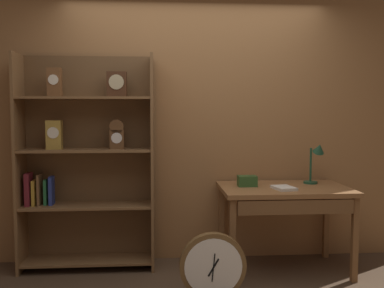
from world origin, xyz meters
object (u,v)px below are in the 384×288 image
object	(u,v)px
open_repair_manual	(284,188)
round_clock_large	(213,268)
workbench	(285,197)
bookshelf	(86,162)
desk_lamp	(316,158)
toolbox_small	(247,181)

from	to	relation	value
open_repair_manual	round_clock_large	bearing A→B (deg)	-154.39
workbench	round_clock_large	distance (m)	1.05
bookshelf	desk_lamp	bearing A→B (deg)	-2.84
desk_lamp	toolbox_small	xyz separation A→B (m)	(-0.67, -0.08, -0.20)
toolbox_small	open_repair_manual	bearing A→B (deg)	-31.86
toolbox_small	round_clock_large	distance (m)	0.98
bookshelf	desk_lamp	distance (m)	2.15
bookshelf	open_repair_manual	size ratio (longest dim) A/B	8.97
workbench	bookshelf	bearing A→B (deg)	172.00
desk_lamp	round_clock_large	size ratio (longest dim) A/B	0.73
bookshelf	round_clock_large	xyz separation A→B (m)	(1.08, -0.89, -0.71)
bookshelf	round_clock_large	bearing A→B (deg)	-39.51
desk_lamp	round_clock_large	xyz separation A→B (m)	(-1.07, -0.78, -0.74)
desk_lamp	toolbox_small	distance (m)	0.70
open_repair_manual	bookshelf	bearing A→B (deg)	156.75
bookshelf	desk_lamp	world-z (taller)	bookshelf
bookshelf	open_repair_manual	xyz separation A→B (m)	(1.77, -0.36, -0.20)
bookshelf	workbench	distance (m)	1.85
bookshelf	desk_lamp	xyz separation A→B (m)	(2.15, -0.11, 0.03)
bookshelf	round_clock_large	distance (m)	1.57
bookshelf	toolbox_small	size ratio (longest dim) A/B	11.50
bookshelf	toolbox_small	xyz separation A→B (m)	(1.48, -0.18, -0.16)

